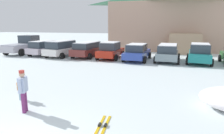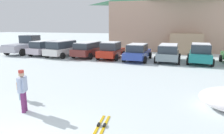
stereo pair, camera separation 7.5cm
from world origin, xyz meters
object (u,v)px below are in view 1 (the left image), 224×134
object	(u,v)px
ski_lodge	(183,17)
parked_maroon_van	(87,49)
skier_child_in_orange_jacket	(20,88)
pair_of_skis	(103,125)
pickup_truck	(25,45)
parked_red_sedan	(111,50)
parked_grey_wagon	(168,52)
parked_teal_hatchback	(199,53)
skier_adult_in_blue_parka	(23,89)
parked_white_suv	(61,48)
parked_blue_hatchback	(137,52)
parked_silver_wagon	(44,47)

from	to	relation	value
ski_lodge	parked_maroon_van	xyz separation A→B (m)	(-9.73, -10.43, -3.63)
skier_child_in_orange_jacket	pair_of_skis	xyz separation A→B (m)	(4.39, -1.14, -0.54)
pickup_truck	pair_of_skis	size ratio (longest dim) A/B	3.58
ski_lodge	parked_red_sedan	world-z (taller)	ski_lodge
pair_of_skis	parked_grey_wagon	bearing A→B (deg)	83.58
parked_teal_hatchback	skier_adult_in_blue_parka	size ratio (longest dim) A/B	2.73
ski_lodge	parked_grey_wagon	world-z (taller)	ski_lodge
parked_white_suv	skier_child_in_orange_jacket	distance (m)	12.95
parked_white_suv	parked_blue_hatchback	world-z (taller)	parked_white_suv
parked_white_suv	parked_red_sedan	size ratio (longest dim) A/B	1.05
pair_of_skis	parked_silver_wagon	bearing A→B (deg)	132.07
pair_of_skis	skier_adult_in_blue_parka	bearing A→B (deg)	177.93
skier_adult_in_blue_parka	pair_of_skis	xyz separation A→B (m)	(3.29, -0.12, -0.92)
ski_lodge	skier_child_in_orange_jacket	xyz separation A→B (m)	(-7.32, -22.95, -3.95)
parked_teal_hatchback	skier_child_in_orange_jacket	size ratio (longest dim) A/B	4.60
parked_blue_hatchback	skier_adult_in_blue_parka	xyz separation A→B (m)	(-1.94, -13.10, 0.13)
parked_teal_hatchback	pair_of_skis	distance (m)	14.20
parked_grey_wagon	pickup_truck	bearing A→B (deg)	178.29
parked_teal_hatchback	ski_lodge	bearing A→B (deg)	97.14
ski_lodge	parked_teal_hatchback	world-z (taller)	ski_lodge
parked_blue_hatchback	ski_lodge	bearing A→B (deg)	68.50
parked_grey_wagon	parked_maroon_van	bearing A→B (deg)	178.00
parked_white_suv	parked_maroon_van	bearing A→B (deg)	13.35
ski_lodge	pair_of_skis	bearing A→B (deg)	-96.94
parked_silver_wagon	parked_teal_hatchback	distance (m)	16.36
ski_lodge	skier_adult_in_blue_parka	size ratio (longest dim) A/B	12.20
parked_maroon_van	parked_grey_wagon	world-z (taller)	parked_grey_wagon
ski_lodge	parked_grey_wagon	size ratio (longest dim) A/B	4.83
parked_red_sedan	parked_blue_hatchback	distance (m)	2.75
parked_white_suv	skier_adult_in_blue_parka	distance (m)	14.33
parked_white_suv	parked_maroon_van	distance (m)	2.84
parked_silver_wagon	skier_child_in_orange_jacket	distance (m)	14.50
skier_child_in_orange_jacket	parked_maroon_van	bearing A→B (deg)	100.88
parked_maroon_van	skier_child_in_orange_jacket	xyz separation A→B (m)	(2.41, -12.52, -0.32)
ski_lodge	skier_child_in_orange_jacket	size ratio (longest dim) A/B	20.57
parked_grey_wagon	skier_child_in_orange_jacket	world-z (taller)	parked_grey_wagon
parked_red_sedan	pickup_truck	distance (m)	11.07
parked_red_sedan	parked_silver_wagon	bearing A→B (deg)	179.61
parked_maroon_van	parked_grey_wagon	bearing A→B (deg)	-2.00
parked_red_sedan	skier_child_in_orange_jacket	bearing A→B (deg)	-91.39
parked_blue_hatchback	pickup_truck	bearing A→B (deg)	177.34
parked_white_suv	skier_adult_in_blue_parka	world-z (taller)	parked_white_suv
parked_maroon_van	parked_red_sedan	world-z (taller)	parked_red_sedan
parked_grey_wagon	skier_adult_in_blue_parka	distance (m)	14.09
parked_grey_wagon	skier_adult_in_blue_parka	size ratio (longest dim) A/B	2.53
parked_white_suv	pair_of_skis	world-z (taller)	parked_white_suv
ski_lodge	parked_grey_wagon	xyz separation A→B (m)	(-1.43, -10.72, -3.62)
skier_adult_in_blue_parka	parked_grey_wagon	bearing A→B (deg)	70.11
parked_silver_wagon	skier_child_in_orange_jacket	bearing A→B (deg)	-57.86
parked_teal_hatchback	parked_silver_wagon	bearing A→B (deg)	-179.63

